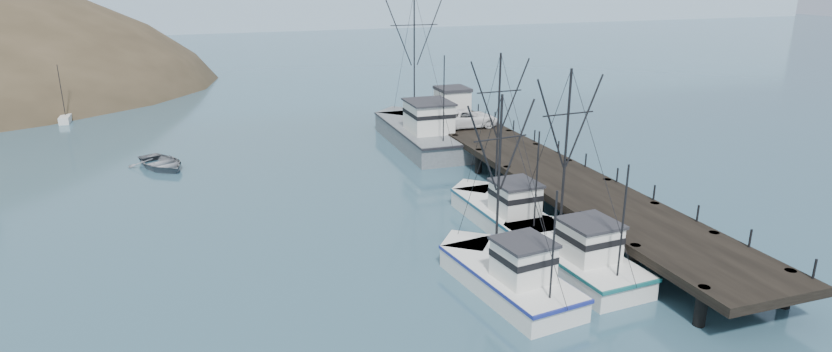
{
  "coord_description": "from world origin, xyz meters",
  "views": [
    {
      "loc": [
        -9.89,
        -24.95,
        15.98
      ],
      "look_at": [
        3.81,
        14.59,
        2.5
      ],
      "focal_mm": 28.0,
      "sensor_mm": 36.0,
      "label": 1
    }
  ],
  "objects": [
    {
      "name": "pier",
      "position": [
        14.0,
        16.0,
        1.69
      ],
      "size": [
        6.0,
        44.0,
        2.0
      ],
      "color": "black",
      "rests_on": "ground"
    },
    {
      "name": "trawler_near",
      "position": [
        8.99,
        3.42,
        0.82
      ],
      "size": [
        4.35,
        11.19,
        11.31
      ],
      "color": "silver",
      "rests_on": "ground"
    },
    {
      "name": "distant_ridge_far",
      "position": [
        -40.0,
        185.0,
        0.0
      ],
      "size": [
        180.0,
        25.0,
        18.0
      ],
      "primitive_type": "cube",
      "color": "silver",
      "rests_on": "ground"
    },
    {
      "name": "pickup_truck",
      "position": [
        13.47,
        28.4,
        2.83
      ],
      "size": [
        6.01,
        2.86,
        1.66
      ],
      "primitive_type": "imported",
      "rotation": [
        0.0,
        0.0,
        1.55
      ],
      "color": "white",
      "rests_on": "pier"
    },
    {
      "name": "trawler_far",
      "position": [
        8.4,
        10.59,
        0.82
      ],
      "size": [
        3.95,
        11.01,
        11.3
      ],
      "color": "silver",
      "rests_on": "ground"
    },
    {
      "name": "distant_ridge",
      "position": [
        10.0,
        170.0,
        0.0
      ],
      "size": [
        360.0,
        40.0,
        26.0
      ],
      "primitive_type": "cube",
      "color": "#9EB2C6",
      "rests_on": "ground"
    },
    {
      "name": "trawler_mid",
      "position": [
        4.43,
        2.23,
        0.82
      ],
      "size": [
        4.63,
        10.5,
        10.45
      ],
      "color": "silver",
      "rests_on": "ground"
    },
    {
      "name": "pier_shed",
      "position": [
        14.17,
        33.51,
        3.42
      ],
      "size": [
        3.0,
        3.2,
        2.8
      ],
      "color": "silver",
      "rests_on": "pier"
    },
    {
      "name": "motorboat",
      "position": [
        -13.03,
        30.99,
        0.0
      ],
      "size": [
        6.24,
        7.01,
        1.2
      ],
      "primitive_type": "imported",
      "rotation": [
        0.0,
        0.0,
        0.45
      ],
      "color": "slate",
      "rests_on": "ground"
    },
    {
      "name": "ground",
      "position": [
        0.0,
        0.0,
        0.0
      ],
      "size": [
        400.0,
        400.0,
        0.0
      ],
      "primitive_type": "plane",
      "color": "#2B4C60",
      "rests_on": "ground"
    },
    {
      "name": "work_vessel",
      "position": [
        9.94,
        31.12,
        1.23
      ],
      "size": [
        5.33,
        17.36,
        14.32
      ],
      "color": "slate",
      "rests_on": "ground"
    }
  ]
}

